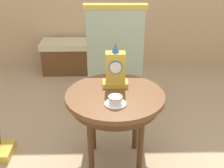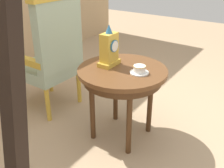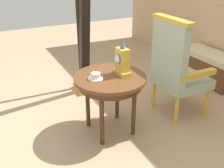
{
  "view_description": "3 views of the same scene",
  "coord_description": "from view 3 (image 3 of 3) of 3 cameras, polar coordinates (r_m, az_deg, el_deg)",
  "views": [
    {
      "loc": [
        0.03,
        -1.68,
        1.57
      ],
      "look_at": [
        0.07,
        0.14,
        0.67
      ],
      "focal_mm": 44.26,
      "sensor_mm": 36.0,
      "label": 1
    },
    {
      "loc": [
        -1.57,
        -0.95,
        1.45
      ],
      "look_at": [
        0.01,
        0.11,
        0.51
      ],
      "focal_mm": 42.71,
      "sensor_mm": 36.0,
      "label": 2
    },
    {
      "loc": [
        2.18,
        -0.99,
        1.67
      ],
      "look_at": [
        0.16,
        0.05,
        0.58
      ],
      "focal_mm": 41.95,
      "sensor_mm": 36.0,
      "label": 3
    }
  ],
  "objects": [
    {
      "name": "ground_plane",
      "position": [
        2.92,
        -2.33,
        -9.29
      ],
      "size": [
        10.0,
        10.0,
        0.0
      ],
      "primitive_type": "plane",
      "color": "tan"
    },
    {
      "name": "side_table",
      "position": [
        2.59,
        -0.43,
        0.19
      ],
      "size": [
        0.72,
        0.72,
        0.63
      ],
      "color": "brown",
      "rests_on": "ground"
    },
    {
      "name": "teacup_left",
      "position": [
        2.49,
        -3.6,
        1.67
      ],
      "size": [
        0.15,
        0.15,
        0.06
      ],
      "color": "white",
      "rests_on": "side_table"
    },
    {
      "name": "mantel_clock",
      "position": [
        2.56,
        2.23,
        4.96
      ],
      "size": [
        0.19,
        0.11,
        0.34
      ],
      "color": "gold",
      "rests_on": "side_table"
    },
    {
      "name": "armchair",
      "position": [
        2.98,
        13.82,
        3.67
      ],
      "size": [
        0.56,
        0.54,
        1.14
      ],
      "color": "#9EB299",
      "rests_on": "ground"
    },
    {
      "name": "harp",
      "position": [
        3.42,
        -6.33,
        9.89
      ],
      "size": [
        0.4,
        0.24,
        1.86
      ],
      "color": "gold",
      "rests_on": "ground"
    },
    {
      "name": "window_bench",
      "position": [
        4.16,
        20.38,
        3.57
      ],
      "size": [
        0.96,
        0.4,
        0.44
      ],
      "color": "beige",
      "rests_on": "ground"
    }
  ]
}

